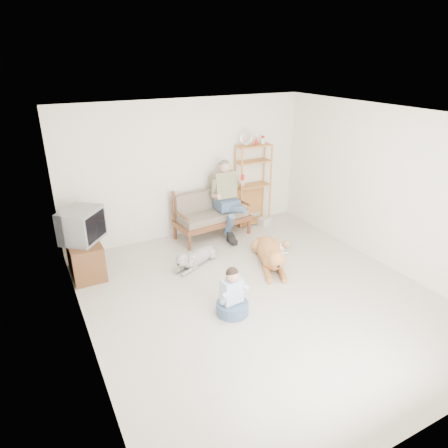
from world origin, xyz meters
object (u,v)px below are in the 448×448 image
loveseat (211,213)px  tv_stand (85,258)px  golden_retriever (271,254)px  etagere (253,184)px

loveseat → tv_stand: bearing=-176.0°
golden_retriever → etagere: bearing=92.0°
tv_stand → golden_retriever: bearing=-22.0°
etagere → golden_retriever: 2.03m
tv_stand → golden_retriever: size_ratio=0.57×
etagere → tv_stand: (-3.62, -0.59, -0.59)m
loveseat → etagere: 1.15m
loveseat → golden_retriever: bearing=-82.7°
etagere → golden_retriever: etagere is taller
golden_retriever → tv_stand: bearing=-178.9°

